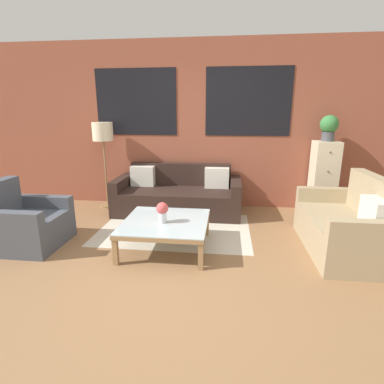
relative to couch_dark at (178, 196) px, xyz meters
The scene contains 11 objects.
ground_plane 1.98m from the couch_dark, 85.15° to the right, with size 16.00×16.00×0.00m, color #8E6642.
wall_back_brick 1.24m from the couch_dark, 71.28° to the left, with size 8.40×0.09×2.80m.
rug 0.83m from the couch_dark, 84.39° to the right, with size 2.14×1.44×0.00m.
couch_dark is the anchor object (origin of this frame).
settee_vintage 2.56m from the couch_dark, 28.42° to the right, with size 0.80×1.46×0.92m.
armchair_corner 2.26m from the couch_dark, 137.87° to the right, with size 0.80×0.80×0.84m.
coffee_table 1.41m from the couch_dark, 86.89° to the right, with size 1.02×1.02×0.36m.
floor_lamp 1.64m from the couch_dark, behind, with size 0.34×0.34×1.47m.
drawer_cabinet 2.39m from the couch_dark, ahead, with size 0.37×0.41×1.19m.
potted_plant 2.63m from the couch_dark, ahead, with size 0.28×0.28×0.40m.
flower_vase 1.49m from the couch_dark, 87.92° to the right, with size 0.14×0.14×0.25m.
Camera 1 is at (0.63, -2.81, 1.64)m, focal length 28.00 mm.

